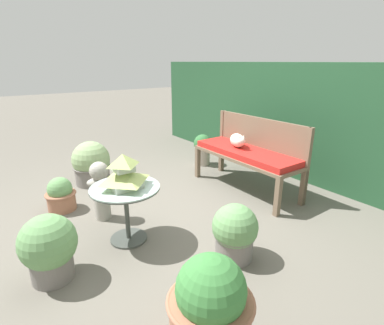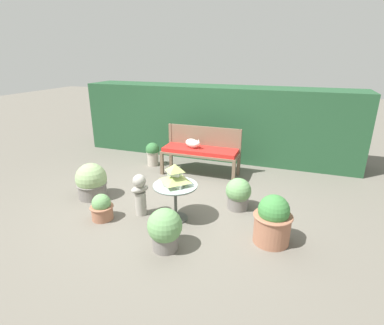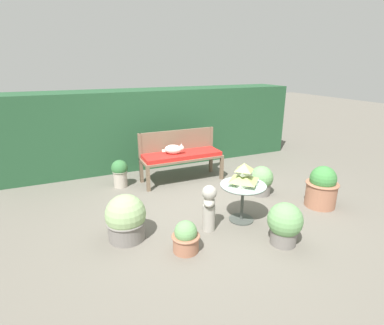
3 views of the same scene
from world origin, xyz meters
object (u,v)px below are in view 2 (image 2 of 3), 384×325
object	(u,v)px
patio_table	(175,192)
garden_bust	(140,193)
potted_plant_table_far	(102,208)
garden_bench	(200,152)
potted_plant_table_near	(238,194)
cat	(192,143)
potted_plant_hedge_corner	(153,153)
potted_plant_bench_right	(165,229)
potted_plant_patio_mid	(92,182)
pagoda_birdhouse	(175,176)
potted_plant_bench_left	(273,220)

from	to	relation	value
patio_table	garden_bust	distance (m)	0.57
garden_bust	potted_plant_table_far	distance (m)	0.60
garden_bench	potted_plant_table_near	distance (m)	1.55
garden_bench	garden_bust	world-z (taller)	garden_bust
cat	potted_plant_hedge_corner	bearing A→B (deg)	-165.16
potted_plant_table_far	potted_plant_table_near	xyz separation A→B (m)	(1.85, 1.02, 0.07)
garden_bench	potted_plant_bench_right	distance (m)	2.55
potted_plant_patio_mid	pagoda_birdhouse	bearing A→B (deg)	-6.74
potted_plant_patio_mid	patio_table	bearing A→B (deg)	-6.74
cat	potted_plant_table_near	xyz separation A→B (m)	(1.19, -1.15, -0.40)
potted_plant_patio_mid	potted_plant_bench_left	bearing A→B (deg)	-5.81
pagoda_birdhouse	potted_plant_bench_left	xyz separation A→B (m)	(1.41, -0.12, -0.38)
potted_plant_patio_mid	potted_plant_bench_right	bearing A→B (deg)	-27.10
patio_table	potted_plant_patio_mid	world-z (taller)	potted_plant_patio_mid
garden_bench	cat	bearing A→B (deg)	178.03
patio_table	potted_plant_hedge_corner	xyz separation A→B (m)	(-1.37, 1.97, -0.16)
garden_bust	garden_bench	bearing A→B (deg)	19.87
garden_bench	potted_plant_bench_left	world-z (taller)	potted_plant_bench_left
potted_plant_patio_mid	potted_plant_bench_right	world-z (taller)	potted_plant_patio_mid
potted_plant_bench_left	potted_plant_hedge_corner	xyz separation A→B (m)	(-2.78, 2.09, -0.04)
cat	potted_plant_bench_left	xyz separation A→B (m)	(1.79, -1.92, -0.34)
potted_plant_bench_left	pagoda_birdhouse	bearing A→B (deg)	175.27
garden_bust	potted_plant_bench_left	xyz separation A→B (m)	(1.97, -0.07, -0.04)
cat	potted_plant_table_near	size ratio (longest dim) A/B	0.73
garden_bust	potted_plant_table_near	world-z (taller)	garden_bust
garden_bust	potted_plant_hedge_corner	xyz separation A→B (m)	(-0.81, 2.02, -0.08)
potted_plant_patio_mid	potted_plant_bench_right	xyz separation A→B (m)	(1.80, -0.92, -0.00)
cat	pagoda_birdhouse	bearing A→B (deg)	-53.40
potted_plant_bench_left	potted_plant_hedge_corner	bearing A→B (deg)	143.07
patio_table	potted_plant_bench_left	xyz separation A→B (m)	(1.41, -0.12, -0.12)
pagoda_birdhouse	potted_plant_patio_mid	world-z (taller)	pagoda_birdhouse
garden_bust	potted_plant_bench_left	world-z (taller)	potted_plant_bench_left
patio_table	potted_plant_patio_mid	xyz separation A→B (m)	(-1.64, 0.19, -0.15)
potted_plant_table_near	garden_bust	bearing A→B (deg)	-153.12
garden_bust	potted_plant_bench_left	size ratio (longest dim) A/B	0.98
potted_plant_patio_mid	potted_plant_hedge_corner	xyz separation A→B (m)	(0.26, 1.78, -0.00)
potted_plant_bench_right	potted_plant_patio_mid	bearing A→B (deg)	152.90
garden_bust	potted_plant_table_far	size ratio (longest dim) A/B	1.64
garden_bench	cat	distance (m)	0.24
potted_plant_bench_right	potted_plant_table_far	bearing A→B (deg)	163.58
garden_bench	pagoda_birdhouse	size ratio (longest dim) A/B	4.15
patio_table	potted_plant_bench_right	distance (m)	0.76
garden_bench	potted_plant_table_far	world-z (taller)	garden_bench
cat	garden_bust	world-z (taller)	cat
cat	potted_plant_bench_right	distance (m)	2.61
potted_plant_hedge_corner	patio_table	bearing A→B (deg)	-55.18
potted_plant_table_far	potted_plant_table_near	size ratio (longest dim) A/B	0.79
garden_bench	potted_plant_bench_right	size ratio (longest dim) A/B	2.80
potted_plant_table_near	potted_plant_bench_left	bearing A→B (deg)	-51.78
patio_table	garden_bench	bearing A→B (deg)	96.71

